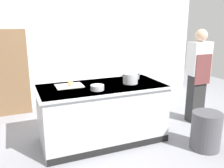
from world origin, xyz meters
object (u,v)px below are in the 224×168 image
stock_pot (130,78)px  mixing_bowl (97,88)px  onion (70,83)px  trash_bin (206,131)px  person_chef (198,74)px  sauce_pan (134,76)px

stock_pot → mixing_bowl: size_ratio=1.54×
onion → mixing_bowl: 0.46m
onion → stock_pot: size_ratio=0.27×
mixing_bowl → trash_bin: 1.73m
stock_pot → person_chef: person_chef is taller
stock_pot → trash_bin: (0.86, -0.81, -0.70)m
person_chef → mixing_bowl: bearing=104.6°
onion → sauce_pan: bearing=5.1°
stock_pot → mixing_bowl: stock_pot is taller
trash_bin → onion: bearing=151.1°
mixing_bowl → onion: bearing=133.9°
stock_pot → trash_bin: bearing=-43.5°
sauce_pan → trash_bin: size_ratio=0.44×
onion → trash_bin: 2.14m
mixing_bowl → person_chef: person_chef is taller
stock_pot → person_chef: bearing=3.2°
stock_pot → sauce_pan: stock_pot is taller
sauce_pan → person_chef: bearing=-8.9°
sauce_pan → person_chef: 1.23m
stock_pot → sauce_pan: size_ratio=1.21×
stock_pot → trash_bin: stock_pot is taller
onion → person_chef: 2.34m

